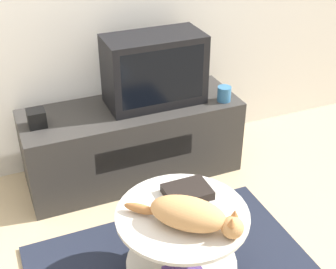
{
  "coord_description": "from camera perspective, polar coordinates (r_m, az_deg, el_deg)",
  "views": [
    {
      "loc": [
        -0.68,
        -1.49,
        1.87
      ],
      "look_at": [
        0.13,
        0.47,
        0.6
      ],
      "focal_mm": 50.0,
      "sensor_mm": 36.0,
      "label": 1
    }
  ],
  "objects": [
    {
      "name": "mug",
      "position": [
        3.03,
        6.86,
        4.94
      ],
      "size": [
        0.09,
        0.09,
        0.1
      ],
      "color": "teal",
      "rests_on": "tv_stand"
    },
    {
      "name": "dvd_box",
      "position": [
        2.26,
        2.37,
        -6.99
      ],
      "size": [
        0.22,
        0.16,
        0.04
      ],
      "color": "black",
      "rests_on": "coffee_table"
    },
    {
      "name": "coffee_table",
      "position": [
        2.29,
        1.72,
        -12.65
      ],
      "size": [
        0.62,
        0.62,
        0.44
      ],
      "color": "#B2B2B7",
      "rests_on": "rug"
    },
    {
      "name": "cat",
      "position": [
        2.07,
        2.83,
        -9.75
      ],
      "size": [
        0.44,
        0.41,
        0.13
      ],
      "rotation": [
        0.0,
        0.0,
        -0.74
      ],
      "color": "tan",
      "rests_on": "coffee_table"
    },
    {
      "name": "tv",
      "position": [
        2.92,
        -1.68,
        7.9
      ],
      "size": [
        0.61,
        0.31,
        0.44
      ],
      "color": "black",
      "rests_on": "tv_stand"
    },
    {
      "name": "speaker",
      "position": [
        2.82,
        -15.72,
        1.92
      ],
      "size": [
        0.1,
        0.1,
        0.1
      ],
      "color": "black",
      "rests_on": "tv_stand"
    },
    {
      "name": "tv_stand",
      "position": [
        3.08,
        -4.34,
        -0.84
      ],
      "size": [
        1.39,
        0.49,
        0.51
      ],
      "color": "#33302D",
      "rests_on": "ground_plane"
    }
  ]
}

